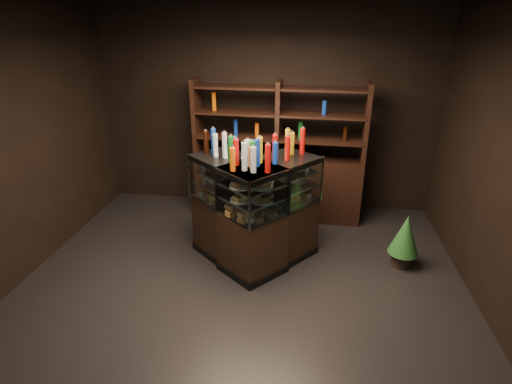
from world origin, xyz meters
TOP-DOWN VIEW (x-y plane):
  - ground at (0.00, 0.00)m, footprint 5.00×5.00m
  - room_shell at (0.00, 0.00)m, footprint 5.02×5.02m
  - display_case at (0.06, 0.74)m, footprint 1.63×1.29m
  - food_display at (0.06, 0.74)m, footprint 1.28×0.95m
  - bottles_top at (0.06, 0.75)m, footprint 1.11×0.81m
  - potted_conifer at (1.85, 0.87)m, footprint 0.35×0.35m
  - back_shelving at (0.23, 2.05)m, footprint 2.44×0.52m

SIDE VIEW (x-z plane):
  - ground at x=0.00m, z-range 0.00..0.00m
  - potted_conifer at x=1.85m, z-range 0.05..0.81m
  - display_case at x=0.06m, z-range -0.21..1.09m
  - back_shelving at x=0.23m, z-range -0.39..1.61m
  - food_display at x=0.06m, z-range 0.79..1.19m
  - bottles_top at x=0.06m, z-range 1.28..1.58m
  - room_shell at x=0.00m, z-range 0.44..3.45m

